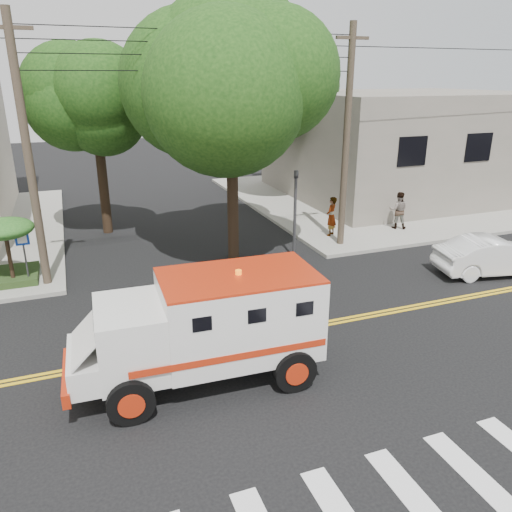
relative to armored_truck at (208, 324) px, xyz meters
name	(u,v)px	position (x,y,z in m)	size (l,w,h in m)	color
ground	(255,337)	(1.78, 1.58, -1.53)	(100.00, 100.00, 0.00)	black
sidewalk_ne	(383,196)	(15.28, 15.08, -1.46)	(17.00, 17.00, 0.15)	gray
building_right	(404,143)	(16.78, 15.58, 1.62)	(14.00, 12.00, 6.00)	slate
utility_pole_left	(29,159)	(-3.82, 7.58, 2.97)	(0.28, 0.28, 9.00)	#382D23
utility_pole_right	(346,142)	(8.08, 7.78, 2.97)	(0.28, 0.28, 9.00)	#382D23
tree_main	(245,71)	(3.72, 7.79, 5.67)	(6.08, 5.70, 9.85)	black
tree_left	(103,107)	(-0.90, 13.37, 4.20)	(4.48, 4.20, 7.70)	black
tree_right	(302,93)	(10.63, 17.35, 4.56)	(4.80, 4.50, 8.20)	black
traffic_signal	(295,205)	(5.58, 7.18, 0.69)	(0.15, 0.18, 3.60)	#3F3F42
accessibility_sign	(24,251)	(-4.42, 7.76, -0.17)	(0.45, 0.10, 2.02)	#3F3F42
armored_truck	(208,324)	(0.00, 0.00, 0.00)	(6.00, 2.60, 2.69)	silver
parked_sedan	(494,256)	(11.85, 2.97, -0.82)	(1.51, 4.33, 1.43)	white
pedestrian_a	(331,216)	(8.26, 8.99, -0.49)	(0.65, 0.43, 1.79)	gray
pedestrian_b	(398,210)	(11.78, 8.85, -0.50)	(0.86, 0.67, 1.76)	gray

